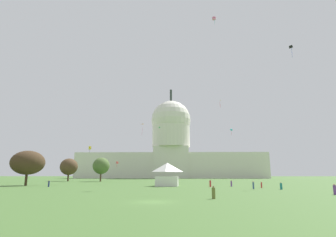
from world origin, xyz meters
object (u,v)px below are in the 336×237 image
Objects in this scene: person_red_back_left at (210,184)px; person_navy_near_tree_east at (49,184)px; tree_west_far at (101,166)px; kite_yellow_low at (90,148)px; capitol_building at (171,149)px; person_red_back_center at (156,182)px; person_teal_aisle_center at (281,186)px; person_denim_mid_right at (253,185)px; tree_west_near at (28,163)px; kite_green_mid at (159,127)px; event_tent at (167,174)px; kite_red_low at (117,163)px; kite_black_high at (291,48)px; person_purple_mid_center at (231,184)px; kite_gold_high at (220,102)px; person_olive_near_tent at (214,193)px; kite_orange_mid at (143,126)px; kite_pink_high at (214,18)px; person_red_front_right at (261,185)px; person_purple_edge_west at (335,190)px; tree_west_mid at (69,167)px; kite_cyan_mid at (231,130)px.

person_red_back_left is 40.93m from person_navy_near_tree_east.
tree_west_far is 10.35m from kite_yellow_low.
capitol_building reaches higher than person_red_back_center.
person_denim_mid_right is (-5.41, 1.28, 0.13)m from person_teal_aisle_center.
kite_green_mid is (31.93, 92.36, 26.03)m from tree_west_near.
person_denim_mid_right reaches higher than person_red_back_center.
kite_yellow_low is at bearing 134.86° from event_tent.
kite_black_high reaches higher than kite_red_low.
tree_west_far reaches higher than person_purple_mid_center.
person_olive_near_tent is at bearing 33.77° from kite_gold_high.
kite_orange_mid is (-47.47, 18.30, -20.84)m from kite_black_high.
kite_pink_high is at bearing -82.75° from capitol_building.
kite_green_mid is at bearing -169.78° from kite_black_high.
tree_west_near is at bearing 78.96° from kite_orange_mid.
kite_black_high is at bearing -16.36° from person_olive_near_tent.
kite_black_high is at bearing -8.08° from person_purple_mid_center.
tree_west_near reaches higher than event_tent.
person_navy_near_tree_east is (-52.15, 4.02, 0.06)m from person_red_front_right.
person_red_back_left is 0.44× the size of kite_black_high.
person_purple_edge_west is 0.59× the size of kite_red_low.
kite_red_low is at bearing -99.32° from person_red_front_right.
kite_yellow_low is at bearing -101.02° from person_purple_edge_west.
person_denim_mid_right is 1.04× the size of person_olive_near_tent.
capitol_building is at bearing -8.42° from kite_red_low.
kite_green_mid reaches higher than event_tent.
kite_yellow_low reaches higher than person_denim_mid_right.
person_purple_mid_center is (-7.60, 13.89, 0.04)m from person_teal_aisle_center.
kite_green_mid reaches higher than person_purple_edge_west.
person_red_back_left is 38.25m from kite_orange_mid.
tree_west_far is at bearing 120.25° from kite_green_mid.
kite_green_mid is at bearing -92.98° from kite_gold_high.
person_red_back_center is (36.19, 8.14, -5.65)m from tree_west_near.
kite_green_mid is 102.56m from kite_black_high.
kite_yellow_low is at bearing -26.45° from kite_gold_high.
tree_west_mid is 110.64m from person_purple_edge_west.
kite_yellow_low is (-52.91, 52.51, 13.22)m from person_denim_mid_right.
person_navy_near_tree_east is at bearing -72.73° from tree_west_mid.
event_tent is 99.16m from kite_green_mid.
person_red_back_center is at bearing 12.68° from tree_west_near.
kite_orange_mid is (-24.79, 14.32, -33.91)m from kite_pink_high.
event_tent is 17.13m from person_purple_mid_center.
tree_west_mid reaches higher than person_denim_mid_right.
capitol_building reaches higher than kite_cyan_mid.
kite_orange_mid reaches higher than tree_west_mid.
kite_green_mid is 0.35× the size of kite_pink_high.
person_teal_aisle_center is 0.37× the size of kite_black_high.
tree_west_near is (-39.93, 2.05, 3.21)m from event_tent.
kite_cyan_mid is at bearing -141.14° from person_red_front_right.
tree_west_far is at bearing -107.18° from capitol_building.
capitol_building is 86.48× the size of person_purple_edge_west.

